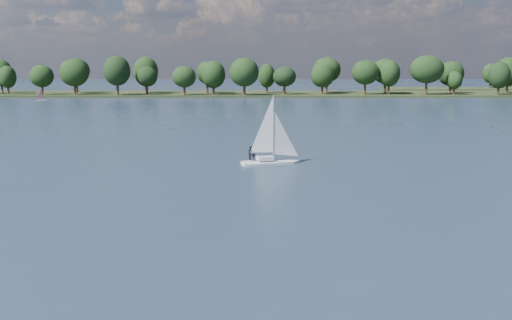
{
  "coord_description": "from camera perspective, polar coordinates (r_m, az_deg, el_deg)",
  "views": [
    {
      "loc": [
        -9.88,
        -13.72,
        11.85
      ],
      "look_at": [
        -10.1,
        41.81,
        2.5
      ],
      "focal_mm": 40.0,
      "sensor_mm": 36.0,
      "label": 1
    }
  ],
  "objects": [
    {
      "name": "dinghy_pink",
      "position": [
        202.64,
        -20.62,
        5.89
      ],
      "size": [
        2.84,
        2.43,
        4.34
      ],
      "rotation": [
        0.0,
        0.0,
        0.61
      ],
      "color": "silver",
      "rests_on": "ground"
    },
    {
      "name": "sailboat",
      "position": [
        68.01,
        1.2,
        1.6
      ],
      "size": [
        6.88,
        3.93,
        8.74
      ],
      "rotation": [
        0.0,
        0.0,
        0.33
      ],
      "color": "silver",
      "rests_on": "ground"
    },
    {
      "name": "treeline",
      "position": [
        221.92,
        0.18,
        8.58
      ],
      "size": [
        562.74,
        74.12,
        17.77
      ],
      "color": "black",
      "rests_on": "ground"
    },
    {
      "name": "far_shore",
      "position": [
        226.24,
        2.75,
        6.54
      ],
      "size": [
        660.0,
        40.0,
        1.5
      ],
      "primitive_type": "cube",
      "color": "black",
      "rests_on": "ground"
    },
    {
      "name": "ground",
      "position": [
        114.76,
        5.17,
        3.59
      ],
      "size": [
        700.0,
        700.0,
        0.0
      ],
      "primitive_type": "plane",
      "color": "#233342",
      "rests_on": "ground"
    }
  ]
}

